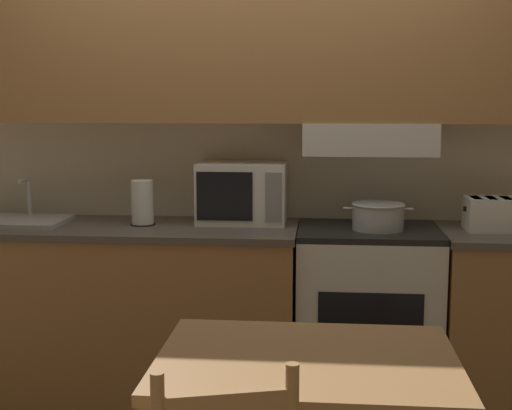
% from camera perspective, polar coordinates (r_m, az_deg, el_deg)
% --- Properties ---
extents(ground_plane, '(16.00, 16.00, 0.00)m').
position_cam_1_polar(ground_plane, '(4.15, 0.02, -13.76)').
color(ground_plane, brown).
extents(wall_back, '(5.54, 0.38, 2.55)m').
position_cam_1_polar(wall_back, '(3.78, 0.17, 7.37)').
color(wall_back, silver).
rests_on(wall_back, ground_plane).
extents(lower_counter_main, '(1.82, 0.63, 0.93)m').
position_cam_1_polar(lower_counter_main, '(3.83, -10.62, -8.43)').
color(lower_counter_main, '#B27A47').
rests_on(lower_counter_main, ground_plane).
extents(lower_counter_right_stub, '(0.64, 0.63, 0.93)m').
position_cam_1_polar(lower_counter_right_stub, '(3.80, 19.16, -8.89)').
color(lower_counter_right_stub, '#B27A47').
rests_on(lower_counter_right_stub, ground_plane).
extents(stove_range, '(0.70, 0.57, 0.93)m').
position_cam_1_polar(stove_range, '(3.71, 8.82, -8.92)').
color(stove_range, white).
rests_on(stove_range, ground_plane).
extents(cooking_pot, '(0.34, 0.26, 0.13)m').
position_cam_1_polar(cooking_pot, '(3.56, 9.74, -0.83)').
color(cooking_pot, '#B7BABF').
rests_on(cooking_pot, stove_range).
extents(microwave, '(0.46, 0.31, 0.31)m').
position_cam_1_polar(microwave, '(3.71, -1.10, 1.00)').
color(microwave, white).
rests_on(microwave, lower_counter_main).
extents(toaster, '(0.32, 0.21, 0.16)m').
position_cam_1_polar(toaster, '(3.69, 18.78, -0.67)').
color(toaster, white).
rests_on(toaster, lower_counter_right_stub).
extents(sink_basin, '(0.49, 0.37, 0.23)m').
position_cam_1_polar(sink_basin, '(3.90, -18.42, -1.16)').
color(sink_basin, '#B7BABF').
rests_on(sink_basin, lower_counter_main).
extents(paper_towel_roll, '(0.13, 0.13, 0.23)m').
position_cam_1_polar(paper_towel_roll, '(3.69, -9.09, 0.17)').
color(paper_towel_roll, black).
rests_on(paper_towel_roll, lower_counter_main).
extents(dining_table, '(0.93, 0.68, 0.78)m').
position_cam_1_polar(dining_table, '(2.30, 4.07, -15.04)').
color(dining_table, '#B27F4C').
rests_on(dining_table, ground_plane).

